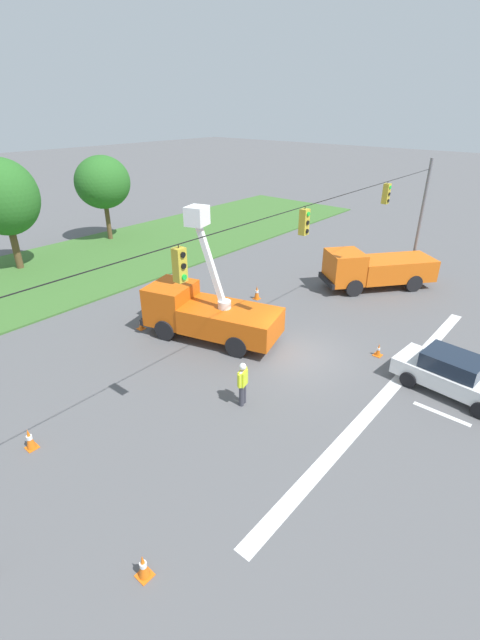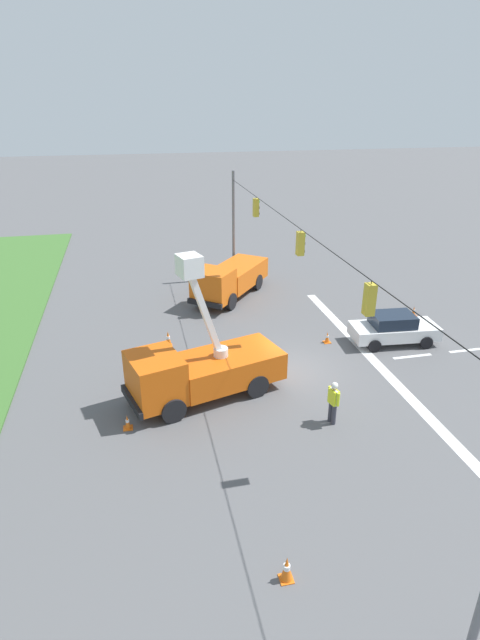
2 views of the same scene
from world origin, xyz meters
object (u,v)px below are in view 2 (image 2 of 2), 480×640
traffic_cone_mid_left (168,339)px  traffic_cone_mid_right (127,422)px  traffic_cone_near_bucket (327,338)px  utility_truck_bucket_lift (200,369)px  utility_truck_support_near (229,279)px  traffic_cone_foreground_right (287,569)px  road_worker (333,400)px  sedan_white (394,328)px  traffic_cone_foreground_left (414,311)px

traffic_cone_mid_left → traffic_cone_mid_right: size_ratio=1.37×
traffic_cone_mid_right → traffic_cone_near_bucket: (5.21, -9.99, 0.00)m
utility_truck_bucket_lift → traffic_cone_mid_right: (-1.59, 3.01, -1.05)m
utility_truck_support_near → traffic_cone_foreground_right: utility_truck_support_near is taller
utility_truck_bucket_lift → road_worker: utility_truck_bucket_lift is taller
sedan_white → utility_truck_support_near: bearing=40.6°
traffic_cone_near_bucket → traffic_cone_foreground_left: bearing=-70.5°
utility_truck_bucket_lift → traffic_cone_foreground_right: (-9.04, -0.90, -0.94)m
utility_truck_bucket_lift → traffic_cone_mid_right: bearing=117.8°
utility_truck_support_near → traffic_cone_mid_left: (-5.94, 4.28, -0.80)m
traffic_cone_foreground_left → traffic_cone_mid_left: (-0.80, 13.98, 0.12)m
road_worker → traffic_cone_foreground_left: 12.10m
traffic_cone_foreground_right → road_worker: bearing=-31.1°
traffic_cone_foreground_right → traffic_cone_mid_right: 8.42m
traffic_cone_mid_left → traffic_cone_mid_right: bearing=162.4°
utility_truck_bucket_lift → traffic_cone_mid_left: (4.98, 0.92, -0.93)m
utility_truck_support_near → traffic_cone_foreground_right: (-19.97, 2.46, -0.81)m
traffic_cone_mid_left → utility_truck_bucket_lift: bearing=-169.5°
traffic_cone_foreground_left → traffic_cone_mid_right: traffic_cone_foreground_left is taller
road_worker → traffic_cone_mid_right: road_worker is taller
traffic_cone_foreground_right → traffic_cone_near_bucket: 14.05m
sedan_white → traffic_cone_foreground_right: 15.18m
road_worker → traffic_cone_near_bucket: road_worker is taller
sedan_white → traffic_cone_near_bucket: bearing=78.0°
traffic_cone_foreground_left → traffic_cone_near_bucket: size_ratio=1.00×
utility_truck_support_near → utility_truck_bucket_lift: bearing=162.9°
utility_truck_support_near → traffic_cone_mid_right: size_ratio=11.22×
utility_truck_bucket_lift → utility_truck_support_near: bearing=-17.1°
traffic_cone_foreground_left → traffic_cone_near_bucket: bearing=109.5°
traffic_cone_mid_left → sedan_white: bearing=-100.4°
road_worker → utility_truck_bucket_lift: bearing=58.2°
traffic_cone_mid_left → traffic_cone_mid_right: traffic_cone_mid_left is taller
traffic_cone_foreground_right → traffic_cone_near_bucket: bearing=-25.7°
utility_truck_support_near → road_worker: (-13.79, -1.26, -0.20)m
utility_truck_support_near → traffic_cone_mid_right: 14.07m
sedan_white → road_worker: 8.06m
traffic_cone_foreground_left → traffic_cone_mid_right: size_ratio=1.01×
road_worker → sedan_white: bearing=-44.0°
utility_truck_bucket_lift → utility_truck_support_near: utility_truck_bucket_lift is taller
utility_truck_bucket_lift → traffic_cone_near_bucket: (3.63, -6.98, -1.05)m
traffic_cone_foreground_left → traffic_cone_mid_left: 14.00m
road_worker → traffic_cone_foreground_right: (-6.17, 3.72, -0.61)m
traffic_cone_near_bucket → traffic_cone_foreground_right: bearing=154.3°
traffic_cone_near_bucket → utility_truck_bucket_lift: bearing=117.4°
utility_truck_bucket_lift → road_worker: size_ratio=3.88×
road_worker → traffic_cone_near_bucket: bearing=-20.0°
road_worker → traffic_cone_mid_right: 7.77m
traffic_cone_near_bucket → utility_truck_support_near: bearing=26.4°
utility_truck_support_near → traffic_cone_mid_right: bearing=153.0°
utility_truck_support_near → traffic_cone_near_bucket: 8.20m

